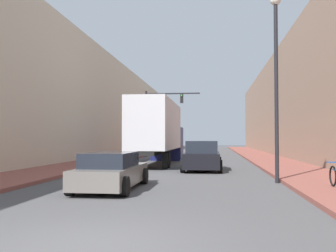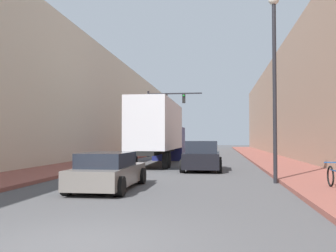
{
  "view_description": "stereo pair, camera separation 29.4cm",
  "coord_description": "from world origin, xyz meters",
  "px_view_note": "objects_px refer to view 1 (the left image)",
  "views": [
    {
      "loc": [
        2.15,
        -6.14,
        1.81
      ],
      "look_at": [
        -0.54,
        15.4,
        2.54
      ],
      "focal_mm": 40.0,
      "sensor_mm": 36.0,
      "label": 1
    },
    {
      "loc": [
        2.44,
        -6.1,
        1.81
      ],
      "look_at": [
        -0.54,
        15.4,
        2.54
      ],
      "focal_mm": 40.0,
      "sensor_mm": 36.0,
      "label": 2
    }
  ],
  "objects_px": {
    "suv_car": "(202,156)",
    "semi_truck": "(159,131)",
    "sedan_car": "(111,171)",
    "traffic_signal_gantry": "(158,112)",
    "street_lamp": "(276,64)"
  },
  "relations": [
    {
      "from": "traffic_signal_gantry",
      "to": "street_lamp",
      "type": "distance_m",
      "value": 22.65
    },
    {
      "from": "sedan_car",
      "to": "traffic_signal_gantry",
      "type": "height_order",
      "value": "traffic_signal_gantry"
    },
    {
      "from": "sedan_car",
      "to": "suv_car",
      "type": "bearing_deg",
      "value": 70.35
    },
    {
      "from": "suv_car",
      "to": "traffic_signal_gantry",
      "type": "height_order",
      "value": "traffic_signal_gantry"
    },
    {
      "from": "sedan_car",
      "to": "traffic_signal_gantry",
      "type": "distance_m",
      "value": 24.18
    },
    {
      "from": "suv_car",
      "to": "semi_truck",
      "type": "bearing_deg",
      "value": 122.84
    },
    {
      "from": "semi_truck",
      "to": "suv_car",
      "type": "relative_size",
      "value": 2.64
    },
    {
      "from": "semi_truck",
      "to": "sedan_car",
      "type": "height_order",
      "value": "semi_truck"
    },
    {
      "from": "semi_truck",
      "to": "sedan_car",
      "type": "xyz_separation_m",
      "value": [
        0.29,
        -13.35,
        -1.73
      ]
    },
    {
      "from": "semi_truck",
      "to": "traffic_signal_gantry",
      "type": "bearing_deg",
      "value": 98.91
    },
    {
      "from": "suv_car",
      "to": "traffic_signal_gantry",
      "type": "relative_size",
      "value": 0.7
    },
    {
      "from": "sedan_car",
      "to": "street_lamp",
      "type": "relative_size",
      "value": 0.59
    },
    {
      "from": "semi_truck",
      "to": "street_lamp",
      "type": "height_order",
      "value": "street_lamp"
    },
    {
      "from": "traffic_signal_gantry",
      "to": "street_lamp",
      "type": "relative_size",
      "value": 0.85
    },
    {
      "from": "sedan_car",
      "to": "street_lamp",
      "type": "xyz_separation_m",
      "value": [
        6.19,
        2.65,
        4.25
      ]
    }
  ]
}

